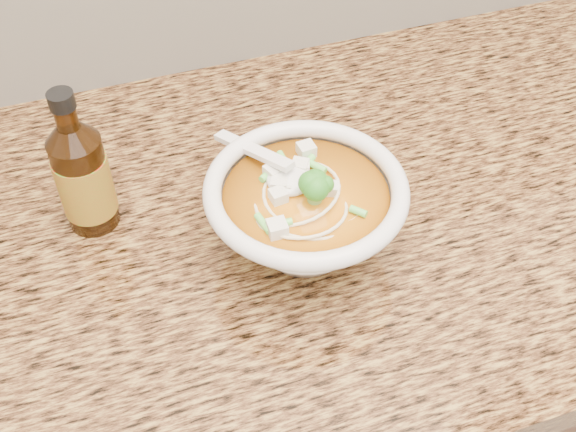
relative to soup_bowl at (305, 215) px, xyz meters
name	(u,v)px	position (x,y,z in m)	size (l,w,h in m)	color
cabinet	(333,387)	(0.08, 0.07, -0.52)	(4.00, 0.65, 0.86)	#392111
counter_slab	(350,202)	(0.08, 0.07, -0.07)	(4.00, 0.68, 0.04)	olive
soup_bowl	(305,215)	(0.00, 0.00, 0.00)	(0.22, 0.24, 0.12)	white
hot_sauce_bottle	(83,177)	(-0.22, 0.12, 0.02)	(0.06, 0.06, 0.18)	#381C07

